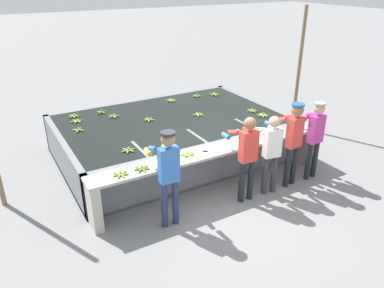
{
  "coord_description": "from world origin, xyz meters",
  "views": [
    {
      "loc": [
        -3.57,
        -5.03,
        3.89
      ],
      "look_at": [
        0.0,
        1.17,
        0.62
      ],
      "focal_mm": 35.0,
      "sensor_mm": 36.0,
      "label": 1
    }
  ],
  "objects_px": {
    "knife_0": "(209,151)",
    "banana_bunch_floating_0": "(252,111)",
    "banana_bunch_floating_2": "(199,115)",
    "banana_bunch_floating_4": "(149,120)",
    "banana_bunch_floating_10": "(128,150)",
    "banana_bunch_floating_11": "(215,94)",
    "banana_bunch_floating_1": "(114,116)",
    "banana_bunch_ledge_0": "(142,168)",
    "support_post_right": "(299,70)",
    "banana_bunch_floating_9": "(74,116)",
    "banana_bunch_floating_6": "(101,112)",
    "worker_1": "(247,152)",
    "worker_2": "(271,148)",
    "banana_bunch_ledge_1": "(188,154)",
    "banana_bunch_floating_12": "(171,100)",
    "banana_bunch_floating_7": "(197,96)",
    "banana_bunch_floating_8": "(79,130)",
    "banana_bunch_ledge_2": "(120,174)",
    "worker_3": "(293,136)",
    "worker_4": "(314,133)",
    "banana_bunch_floating_5": "(77,121)",
    "worker_0": "(168,170)"
  },
  "relations": [
    {
      "from": "banana_bunch_floating_9",
      "to": "banana_bunch_floating_6",
      "type": "bearing_deg",
      "value": -6.96
    },
    {
      "from": "banana_bunch_floating_0",
      "to": "banana_bunch_ledge_1",
      "type": "bearing_deg",
      "value": -152.66
    },
    {
      "from": "worker_1",
      "to": "support_post_right",
      "type": "distance_m",
      "value": 4.11
    },
    {
      "from": "banana_bunch_floating_11",
      "to": "support_post_right",
      "type": "relative_size",
      "value": 0.09
    },
    {
      "from": "worker_3",
      "to": "banana_bunch_floating_12",
      "type": "relative_size",
      "value": 6.11
    },
    {
      "from": "banana_bunch_floating_1",
      "to": "banana_bunch_floating_5",
      "type": "distance_m",
      "value": 0.82
    },
    {
      "from": "banana_bunch_floating_5",
      "to": "banana_bunch_floating_9",
      "type": "bearing_deg",
      "value": 85.91
    },
    {
      "from": "knife_0",
      "to": "banana_bunch_floating_8",
      "type": "bearing_deg",
      "value": 129.39
    },
    {
      "from": "worker_0",
      "to": "banana_bunch_ledge_0",
      "type": "bearing_deg",
      "value": 118.35
    },
    {
      "from": "worker_3",
      "to": "support_post_right",
      "type": "distance_m",
      "value": 3.26
    },
    {
      "from": "banana_bunch_floating_12",
      "to": "banana_bunch_floating_11",
      "type": "bearing_deg",
      "value": -5.51
    },
    {
      "from": "worker_4",
      "to": "knife_0",
      "type": "distance_m",
      "value": 2.22
    },
    {
      "from": "banana_bunch_floating_1",
      "to": "banana_bunch_floating_8",
      "type": "xyz_separation_m",
      "value": [
        -0.92,
        -0.44,
        0.0
      ]
    },
    {
      "from": "worker_0",
      "to": "banana_bunch_ledge_2",
      "type": "xyz_separation_m",
      "value": [
        -0.64,
        0.47,
        -0.14
      ]
    },
    {
      "from": "banana_bunch_floating_0",
      "to": "banana_bunch_floating_5",
      "type": "relative_size",
      "value": 1.0
    },
    {
      "from": "banana_bunch_ledge_2",
      "to": "banana_bunch_ledge_0",
      "type": "bearing_deg",
      "value": 0.86
    },
    {
      "from": "worker_0",
      "to": "banana_bunch_floating_8",
      "type": "distance_m",
      "value": 2.82
    },
    {
      "from": "worker_1",
      "to": "banana_bunch_floating_5",
      "type": "xyz_separation_m",
      "value": [
        -2.2,
        3.28,
        -0.09
      ]
    },
    {
      "from": "banana_bunch_floating_2",
      "to": "banana_bunch_floating_4",
      "type": "height_order",
      "value": "same"
    },
    {
      "from": "banana_bunch_floating_7",
      "to": "banana_bunch_floating_0",
      "type": "bearing_deg",
      "value": -71.89
    },
    {
      "from": "support_post_right",
      "to": "banana_bunch_floating_4",
      "type": "bearing_deg",
      "value": 175.74
    },
    {
      "from": "banana_bunch_ledge_0",
      "to": "support_post_right",
      "type": "height_order",
      "value": "support_post_right"
    },
    {
      "from": "banana_bunch_floating_2",
      "to": "banana_bunch_floating_11",
      "type": "relative_size",
      "value": 0.99
    },
    {
      "from": "banana_bunch_floating_7",
      "to": "banana_bunch_floating_9",
      "type": "height_order",
      "value": "same"
    },
    {
      "from": "banana_bunch_ledge_0",
      "to": "knife_0",
      "type": "bearing_deg",
      "value": 0.64
    },
    {
      "from": "banana_bunch_floating_5",
      "to": "banana_bunch_floating_10",
      "type": "distance_m",
      "value": 2.03
    },
    {
      "from": "worker_4",
      "to": "banana_bunch_floating_8",
      "type": "xyz_separation_m",
      "value": [
        -3.98,
        2.73,
        -0.09
      ]
    },
    {
      "from": "banana_bunch_ledge_1",
      "to": "worker_1",
      "type": "bearing_deg",
      "value": -33.09
    },
    {
      "from": "banana_bunch_floating_0",
      "to": "banana_bunch_floating_12",
      "type": "xyz_separation_m",
      "value": [
        -1.32,
        1.68,
        0.0
      ]
    },
    {
      "from": "banana_bunch_floating_2",
      "to": "banana_bunch_floating_11",
      "type": "distance_m",
      "value": 1.66
    },
    {
      "from": "worker_3",
      "to": "banana_bunch_ledge_0",
      "type": "distance_m",
      "value": 2.96
    },
    {
      "from": "worker_3",
      "to": "banana_bunch_floating_11",
      "type": "xyz_separation_m",
      "value": [
        0.46,
        3.44,
        -0.15
      ]
    },
    {
      "from": "worker_4",
      "to": "banana_bunch_floating_5",
      "type": "relative_size",
      "value": 5.83
    },
    {
      "from": "worker_2",
      "to": "banana_bunch_ledge_2",
      "type": "bearing_deg",
      "value": 169.68
    },
    {
      "from": "banana_bunch_floating_11",
      "to": "banana_bunch_ledge_1",
      "type": "height_order",
      "value": "banana_bunch_ledge_1"
    },
    {
      "from": "worker_2",
      "to": "banana_bunch_floating_7",
      "type": "xyz_separation_m",
      "value": [
        0.51,
        3.58,
        -0.03
      ]
    },
    {
      "from": "knife_0",
      "to": "banana_bunch_floating_0",
      "type": "bearing_deg",
      "value": 33.14
    },
    {
      "from": "banana_bunch_floating_1",
      "to": "banana_bunch_ledge_0",
      "type": "height_order",
      "value": "banana_bunch_ledge_0"
    },
    {
      "from": "worker_1",
      "to": "support_post_right",
      "type": "relative_size",
      "value": 0.52
    },
    {
      "from": "banana_bunch_floating_4",
      "to": "banana_bunch_ledge_1",
      "type": "xyz_separation_m",
      "value": [
        -0.12,
        -1.98,
        0.0
      ]
    },
    {
      "from": "worker_1",
      "to": "banana_bunch_ledge_0",
      "type": "xyz_separation_m",
      "value": [
        -1.82,
        0.5,
        -0.09
      ]
    },
    {
      "from": "banana_bunch_floating_12",
      "to": "knife_0",
      "type": "xyz_separation_m",
      "value": [
        -0.78,
        -3.05,
        -0.01
      ]
    },
    {
      "from": "banana_bunch_floating_10",
      "to": "support_post_right",
      "type": "distance_m",
      "value": 5.27
    },
    {
      "from": "worker_1",
      "to": "worker_2",
      "type": "height_order",
      "value": "worker_1"
    },
    {
      "from": "worker_1",
      "to": "banana_bunch_floating_1",
      "type": "relative_size",
      "value": 5.96
    },
    {
      "from": "banana_bunch_floating_9",
      "to": "knife_0",
      "type": "height_order",
      "value": "banana_bunch_floating_9"
    },
    {
      "from": "banana_bunch_floating_10",
      "to": "banana_bunch_floating_11",
      "type": "height_order",
      "value": "same"
    },
    {
      "from": "banana_bunch_ledge_1",
      "to": "banana_bunch_ledge_2",
      "type": "xyz_separation_m",
      "value": [
        -1.31,
        -0.09,
        0.0
      ]
    },
    {
      "from": "banana_bunch_floating_10",
      "to": "banana_bunch_ledge_1",
      "type": "distance_m",
      "value": 1.12
    },
    {
      "from": "banana_bunch_floating_12",
      "to": "banana_bunch_ledge_0",
      "type": "distance_m",
      "value": 3.72
    }
  ]
}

